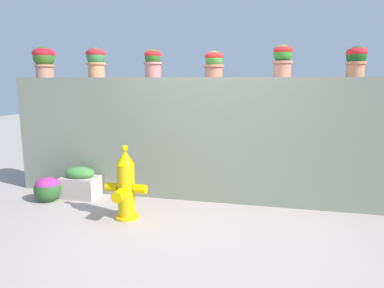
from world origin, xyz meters
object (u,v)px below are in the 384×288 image
at_px(fire_hydrant, 126,186).
at_px(potted_plant_1, 96,60).
at_px(potted_plant_2, 153,61).
at_px(potted_plant_0, 44,59).
at_px(flower_bush_left, 47,188).
at_px(potted_plant_4, 283,58).
at_px(potted_plant_3, 214,63).
at_px(potted_plant_5, 356,59).
at_px(planter_box, 80,183).

bearing_deg(fire_hydrant, potted_plant_1, 131.00).
bearing_deg(potted_plant_2, potted_plant_0, -178.96).
bearing_deg(fire_hydrant, potted_plant_2, 86.94).
height_order(potted_plant_2, flower_bush_left, potted_plant_2).
distance_m(potted_plant_0, flower_bush_left, 1.93).
xyz_separation_m(fire_hydrant, flower_bush_left, (-1.34, 0.34, -0.23)).
relative_size(potted_plant_2, potted_plant_4, 0.94).
relative_size(potted_plant_3, potted_plant_4, 0.85).
height_order(potted_plant_0, fire_hydrant, potted_plant_0).
relative_size(potted_plant_1, potted_plant_5, 1.16).
xyz_separation_m(potted_plant_1, fire_hydrant, (0.81, -0.93, -1.57)).
xyz_separation_m(potted_plant_0, potted_plant_3, (2.58, 0.02, -0.08)).
distance_m(potted_plant_1, potted_plant_4, 2.63).
distance_m(potted_plant_0, potted_plant_1, 0.85).
bearing_deg(potted_plant_0, potted_plant_4, 0.56).
xyz_separation_m(fire_hydrant, planter_box, (-0.97, 0.59, -0.19)).
distance_m(potted_plant_3, potted_plant_5, 1.77).
bearing_deg(fire_hydrant, potted_plant_5, 18.55).
distance_m(potted_plant_2, planter_box, 2.05).
distance_m(potted_plant_5, flower_bush_left, 4.44).
bearing_deg(potted_plant_5, potted_plant_2, 178.82).
height_order(potted_plant_1, flower_bush_left, potted_plant_1).
bearing_deg(potted_plant_1, potted_plant_3, 0.40).
relative_size(potted_plant_2, potted_plant_3, 1.11).
bearing_deg(potted_plant_3, potted_plant_5, -1.31).
distance_m(fire_hydrant, planter_box, 1.15).
xyz_separation_m(potted_plant_2, potted_plant_5, (2.64, -0.05, -0.01)).
bearing_deg(potted_plant_3, potted_plant_2, 179.08).
distance_m(potted_plant_1, flower_bush_left, 1.96).
distance_m(potted_plant_3, flower_bush_left, 2.92).
bearing_deg(potted_plant_1, potted_plant_5, -0.46).
height_order(potted_plant_1, potted_plant_5, potted_plant_1).
distance_m(potted_plant_3, fire_hydrant, 2.01).
height_order(potted_plant_0, potted_plant_2, potted_plant_0).
xyz_separation_m(potted_plant_3, planter_box, (-1.90, -0.36, -1.71)).
bearing_deg(potted_plant_4, planter_box, -172.40).
distance_m(potted_plant_2, potted_plant_4, 1.77).
height_order(potted_plant_2, potted_plant_3, potted_plant_2).
bearing_deg(potted_plant_0, potted_plant_5, -0.31).
height_order(potted_plant_0, flower_bush_left, potted_plant_0).
relative_size(potted_plant_0, potted_plant_3, 1.30).
relative_size(potted_plant_4, planter_box, 0.78).
distance_m(potted_plant_0, fire_hydrant, 2.48).
relative_size(fire_hydrant, flower_bush_left, 2.43).
relative_size(potted_plant_5, flower_bush_left, 0.98).
bearing_deg(potted_plant_3, flower_bush_left, -165.06).
xyz_separation_m(potted_plant_0, fire_hydrant, (1.66, -0.93, -1.59)).
bearing_deg(planter_box, potted_plant_0, 153.76).
bearing_deg(potted_plant_5, fire_hydrant, -161.45).
xyz_separation_m(flower_bush_left, planter_box, (0.37, 0.25, 0.03)).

